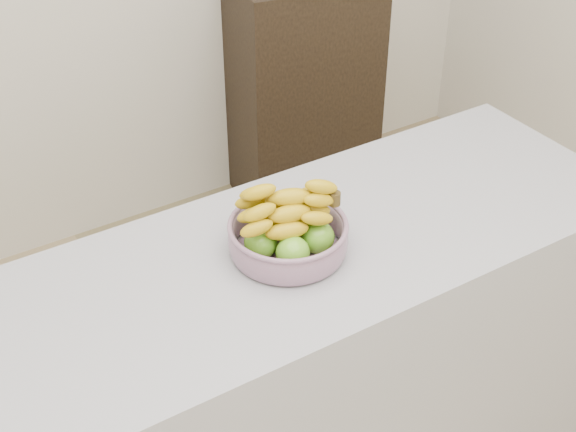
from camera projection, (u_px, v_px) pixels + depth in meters
name	position (u px, v px, depth m)	size (l,w,h in m)	color
counter	(255.00, 402.00, 2.06)	(2.00, 0.60, 0.90)	#9E9FA7
cabinet	(301.00, 92.00, 3.38)	(0.56, 0.45, 1.00)	black
fruit_bowl	(288.00, 233.00, 1.81)	(0.27, 0.27, 0.17)	#888FA4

